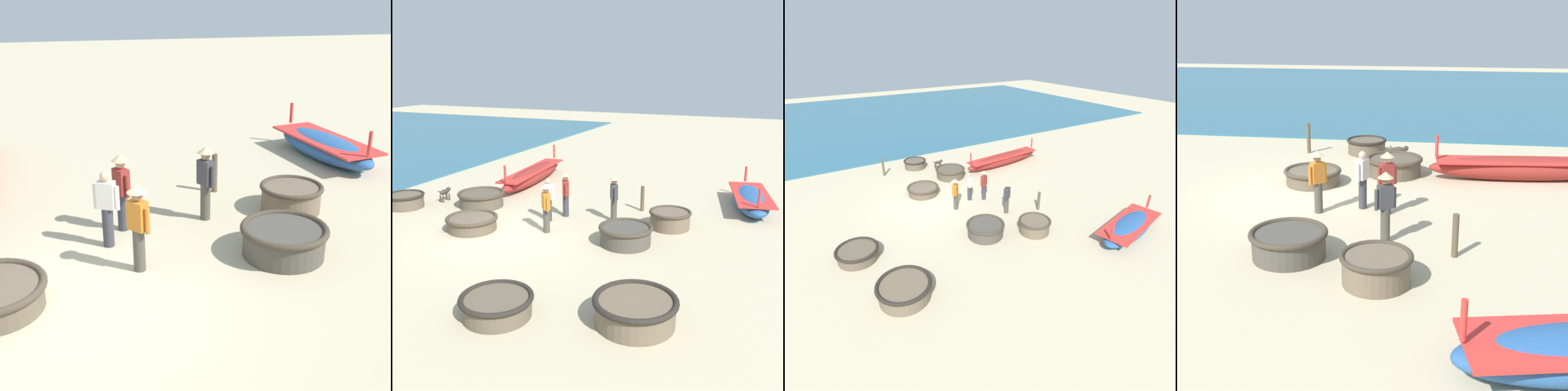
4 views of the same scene
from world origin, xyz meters
TOP-DOWN VIEW (x-y plane):
  - ground_plane at (0.00, 0.00)m, footprint 80.00×80.00m
  - coracle_center at (5.61, -3.34)m, footprint 1.87×1.87m
  - coracle_beside_post at (3.95, 0.93)m, footprint 1.70×1.70m
  - coracle_front_right at (-2.59, 2.50)m, footprint 1.83×1.83m
  - coracle_nearest at (2.68, -4.23)m, footprint 1.67×1.67m
  - coracle_weathered at (-1.27, 0.14)m, footprint 1.76×1.76m
  - coracle_tilted at (-5.24, 1.19)m, footprint 1.48×1.48m
  - coracle_far_left at (4.87, 2.95)m, footprint 1.45×1.45m
  - long_boat_blue_hull at (7.23, 6.35)m, footprint 2.08×4.21m
  - long_boat_green_hull at (-2.57, 6.55)m, footprint 1.47×5.95m
  - fisherman_by_coracle at (0.69, 2.00)m, footprint 0.50×0.33m
  - fisherman_crouching at (1.18, 0.91)m, footprint 0.39×0.41m
  - fisherman_hauling at (1.03, 2.70)m, footprint 0.36×0.47m
  - fisherman_with_hat at (2.85, 2.87)m, footprint 0.36×0.47m
  - dog at (-4.40, 2.52)m, footprint 0.22×0.69m
  - mooring_post_inland at (3.44, 4.45)m, footprint 0.14×0.14m

SIDE VIEW (x-z plane):
  - ground_plane at x=0.00m, z-range 0.00..0.00m
  - coracle_weathered at x=-1.27m, z-range 0.02..0.50m
  - coracle_nearest at x=2.68m, z-range 0.02..0.53m
  - coracle_tilted at x=-5.24m, z-range 0.02..0.58m
  - coracle_front_right at x=-2.59m, z-range 0.03..0.62m
  - coracle_beside_post at x=3.95m, z-range 0.03..0.64m
  - coracle_far_left at x=4.87m, z-range 0.02..0.65m
  - coracle_center at x=5.61m, z-range 0.03..0.65m
  - long_boat_blue_hull at x=7.23m, z-range -0.27..1.02m
  - dog at x=-4.40m, z-range 0.10..0.64m
  - long_boat_green_hull at x=-2.57m, z-range -0.30..1.10m
  - mooring_post_inland at x=3.44m, z-range 0.00..0.97m
  - fisherman_by_coracle at x=0.69m, z-range 0.05..1.62m
  - fisherman_crouching at x=1.18m, z-range 0.12..1.79m
  - fisherman_hauling at x=1.03m, z-range 0.12..1.79m
  - fisherman_with_hat at x=2.85m, z-range 0.12..1.79m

